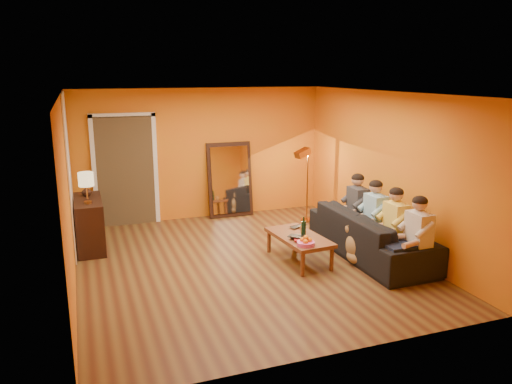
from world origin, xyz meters
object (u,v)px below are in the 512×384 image
object	(u,v)px
person_mid_left	(395,227)
person_far_right	(357,208)
coffee_table	(299,248)
laptop	(300,227)
sofa	(371,234)
wine_bottle	(304,227)
table_lamp	(87,188)
vase	(87,191)
person_mid_right	(375,217)
dog	(358,243)
mirror_frame	(230,180)
person_far_left	(418,238)
sideboard	(89,224)
tumbler	(303,229)
floor_lamp	(307,186)

from	to	relation	value
person_mid_left	person_far_right	world-z (taller)	same
coffee_table	laptop	xyz separation A→B (m)	(0.18, 0.35, 0.22)
person_mid_left	sofa	bearing A→B (deg)	106.11
person_mid_left	wine_bottle	bearing A→B (deg)	155.56
table_lamp	coffee_table	world-z (taller)	table_lamp
person_far_right	wine_bottle	bearing A→B (deg)	-157.42
table_lamp	laptop	size ratio (longest dim) A/B	1.60
coffee_table	vase	bearing A→B (deg)	141.88
person_mid_left	person_mid_right	size ratio (longest dim) A/B	1.00
dog	wine_bottle	distance (m)	0.87
mirror_frame	table_lamp	world-z (taller)	mirror_frame
dog	person_mid_left	size ratio (longest dim) A/B	0.55
person_far_left	person_far_right	size ratio (longest dim) A/B	1.00
dog	wine_bottle	size ratio (longest dim) A/B	2.15
person_far_left	mirror_frame	bearing A→B (deg)	111.58
mirror_frame	table_lamp	distance (m)	3.13
mirror_frame	person_mid_left	bearing A→B (deg)	-65.36
sideboard	person_far_left	size ratio (longest dim) A/B	0.97
tumbler	person_far_right	bearing A→B (deg)	16.59
dog	laptop	world-z (taller)	dog
floor_lamp	person_mid_right	xyz separation A→B (m)	(0.26, -1.99, -0.11)
person_mid_left	person_far_right	distance (m)	1.10
tumbler	vase	xyz separation A→B (m)	(-3.18, 1.87, 0.46)
person_mid_right	dog	bearing A→B (deg)	-148.10
sideboard	coffee_table	distance (m)	3.52
coffee_table	dog	bearing A→B (deg)	-29.83
sofa	person_mid_right	xyz separation A→B (m)	(0.13, 0.10, 0.25)
mirror_frame	person_far_right	size ratio (longest dim) A/B	1.25
sideboard	table_lamp	world-z (taller)	table_lamp
table_lamp	vase	distance (m)	0.58
sideboard	coffee_table	world-z (taller)	sideboard
tumbler	dog	bearing A→B (deg)	-35.42
dog	person_far_left	size ratio (longest dim) A/B	0.55
table_lamp	person_far_right	distance (m)	4.50
mirror_frame	dog	bearing A→B (deg)	-71.20
dog	person_far_right	distance (m)	1.02
person_far_right	tumbler	size ratio (longest dim) A/B	11.02
person_far_left	wine_bottle	world-z (taller)	person_far_left
mirror_frame	dog	xyz separation A→B (m)	(1.09, -3.20, -0.43)
table_lamp	tumbler	world-z (taller)	table_lamp
floor_lamp	person_far_left	bearing A→B (deg)	-96.66
person_far_right	laptop	world-z (taller)	person_far_right
sofa	vase	distance (m)	4.79
dog	tumbler	distance (m)	0.87
table_lamp	person_mid_left	size ratio (longest dim) A/B	0.42
floor_lamp	wine_bottle	distance (m)	2.21
floor_lamp	mirror_frame	bearing A→B (deg)	134.08
sideboard	sofa	distance (m)	4.65
mirror_frame	sideboard	distance (m)	3.01
coffee_table	wine_bottle	size ratio (longest dim) A/B	3.94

